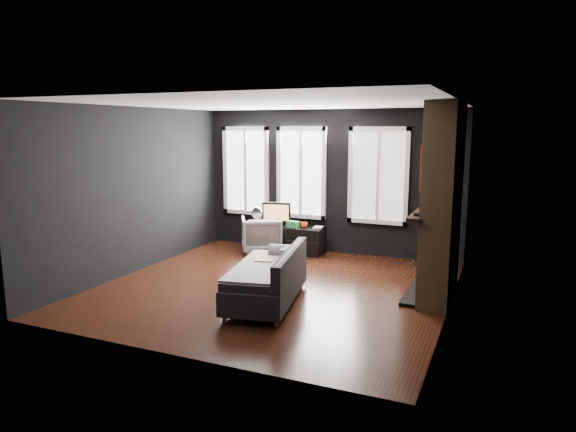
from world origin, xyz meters
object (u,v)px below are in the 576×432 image
at_px(book, 314,222).
at_px(armchair, 261,233).
at_px(mantel_vase, 429,198).
at_px(monitor, 276,212).
at_px(mug, 304,224).
at_px(sofa, 266,276).
at_px(media_console, 286,239).

bearing_deg(book, armchair, -165.59).
bearing_deg(mantel_vase, monitor, 160.10).
height_order(monitor, mug, monitor).
height_order(mug, mantel_vase, mantel_vase).
bearing_deg(armchair, sofa, 86.88).
height_order(media_console, mantel_vase, mantel_vase).
xyz_separation_m(armchair, mantel_vase, (3.21, -0.90, 0.96)).
xyz_separation_m(monitor, book, (0.74, 0.07, -0.14)).
distance_m(armchair, monitor, 0.49).
bearing_deg(media_console, armchair, -159.07).
relative_size(sofa, book, 7.85).
distance_m(media_console, mug, 0.49).
distance_m(sofa, monitor, 3.00).
relative_size(sofa, media_console, 1.20).
distance_m(media_console, monitor, 0.54).
bearing_deg(media_console, mug, -2.69).
height_order(monitor, book, monitor).
bearing_deg(monitor, sofa, -80.45).
distance_m(book, mantel_vase, 2.61).
bearing_deg(armchair, media_console, 170.88).
height_order(sofa, armchair, sofa).
relative_size(media_console, book, 6.52).
relative_size(book, mantel_vase, 1.07).
xyz_separation_m(mug, book, (0.17, 0.09, 0.05)).
xyz_separation_m(sofa, monitor, (-1.10, 2.76, 0.38)).
bearing_deg(mantel_vase, sofa, -137.96).
bearing_deg(sofa, monitor, 100.70).
relative_size(mug, book, 0.59).
bearing_deg(mug, armchair, -168.86).
relative_size(monitor, book, 2.50).
distance_m(monitor, mug, 0.60).
bearing_deg(mantel_vase, armchair, 164.36).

